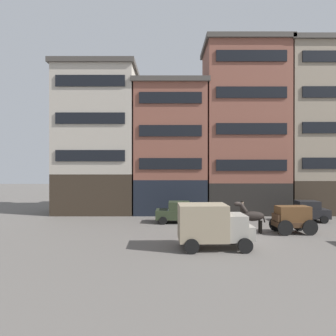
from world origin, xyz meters
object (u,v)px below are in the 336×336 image
at_px(delivery_truck_near, 214,225).
at_px(sedan_light, 307,211).
at_px(draft_horse, 253,216).
at_px(sedan_parked_curb, 179,212).
at_px(pedestrian_officer, 244,210).
at_px(cargo_wagon, 294,218).

distance_m(delivery_truck_near, sedan_light, 12.58).
relative_size(draft_horse, delivery_truck_near, 0.53).
bearing_deg(draft_horse, sedan_parked_curb, 143.59).
xyz_separation_m(delivery_truck_near, sedan_parked_curb, (-1.76, 7.58, -0.51)).
distance_m(draft_horse, pedestrian_officer, 4.75).
bearing_deg(delivery_truck_near, draft_horse, 47.40).
relative_size(cargo_wagon, delivery_truck_near, 0.68).
bearing_deg(sedan_parked_curb, delivery_truck_near, -76.94).
height_order(draft_horse, delivery_truck_near, delivery_truck_near).
bearing_deg(delivery_truck_near, sedan_parked_curb, 103.06).
xyz_separation_m(sedan_light, sedan_parked_curb, (-11.34, -0.55, 0.00)).
bearing_deg(cargo_wagon, draft_horse, -179.94).
bearing_deg(cargo_wagon, pedestrian_officer, 116.46).
height_order(sedan_light, pedestrian_officer, sedan_light).
bearing_deg(sedan_parked_curb, sedan_light, 2.76).
bearing_deg(sedan_parked_curb, pedestrian_officer, 8.45).
xyz_separation_m(draft_horse, sedan_parked_curb, (-5.20, 3.84, -0.36)).
xyz_separation_m(delivery_truck_near, sedan_light, (9.59, 8.13, -0.51)).
height_order(cargo_wagon, pedestrian_officer, cargo_wagon).
distance_m(cargo_wagon, sedan_parked_curb, 9.01).
height_order(sedan_light, sedan_parked_curb, same).
bearing_deg(pedestrian_officer, cargo_wagon, -63.54).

